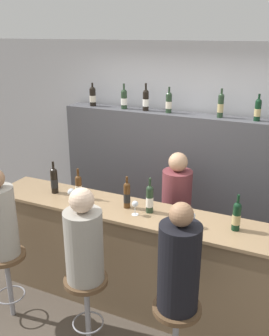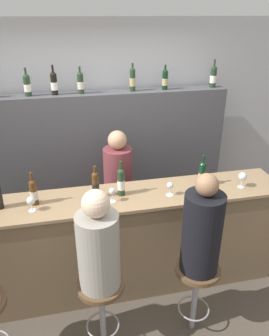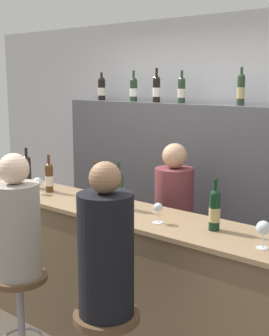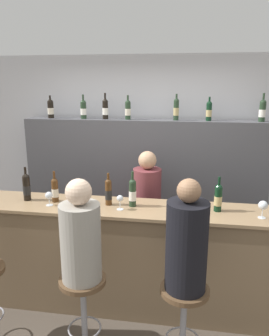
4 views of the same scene
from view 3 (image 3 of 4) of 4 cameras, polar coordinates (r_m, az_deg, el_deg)
name	(u,v)px [view 3 (image 3 of 4)]	position (r m, az deg, el deg)	size (l,w,h in m)	color
wall_back	(212,156)	(4.51, 9.38, 1.46)	(6.40, 0.05, 2.60)	#B2B2B7
bar_counter	(113,277)	(3.64, -2.65, -13.12)	(3.28, 0.54, 1.09)	brown
back_bar_cabinet	(198,201)	(4.41, 7.72, -4.04)	(3.07, 0.28, 1.80)	#4C4C51
wine_bottle_counter_0	(27,171)	(4.20, -12.99, -0.35)	(0.08, 0.08, 0.35)	black
wine_bottle_counter_1	(49,177)	(3.97, -10.36, -1.10)	(0.07, 0.07, 0.32)	#4C2D14
wine_bottle_counter_2	(96,185)	(3.57, -4.75, -2.14)	(0.07, 0.07, 0.32)	#4C2D14
wine_bottle_counter_3	(119,189)	(3.41, -1.93, -2.63)	(0.07, 0.07, 0.35)	#233823
wine_bottle_counter_4	(215,210)	(2.96, 9.73, -5.01)	(0.07, 0.07, 0.33)	black
wine_bottle_backbar_0	(102,89)	(5.02, -4.02, 9.64)	(0.08, 0.08, 0.29)	black
wine_bottle_backbar_1	(134,89)	(4.73, -0.11, 9.59)	(0.08, 0.08, 0.30)	#233823
wine_bottle_backbar_2	(156,89)	(4.55, 2.70, 9.63)	(0.07, 0.07, 0.32)	black
wine_bottle_backbar_3	(182,90)	(4.38, 5.76, 9.47)	(0.07, 0.07, 0.30)	#233823
wine_bottle_backbar_4	(241,89)	(4.07, 12.85, 9.35)	(0.07, 0.07, 0.32)	#233823
wine_glass_0	(38,182)	(3.93, -11.74, -1.73)	(0.07, 0.07, 0.14)	silver
wine_glass_1	(99,195)	(3.41, -4.40, -3.29)	(0.07, 0.07, 0.14)	silver
wine_glass_2	(158,209)	(3.07, 2.89, -5.00)	(0.07, 0.07, 0.14)	silver
wine_glass_3	(263,229)	(2.71, 15.44, -7.15)	(0.08, 0.08, 0.16)	silver
bar_stool_middle	(20,296)	(3.41, -13.79, -14.91)	(0.38, 0.38, 0.71)	gray
guest_seated_middle	(16,223)	(3.23, -14.20, -6.56)	(0.32, 0.32, 0.84)	gray
guest_seated_right	(106,249)	(2.63, -3.51, -9.86)	(0.31, 0.31, 0.88)	black
bartender	(173,239)	(3.97, 4.76, -8.67)	(0.32, 0.32, 1.51)	brown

